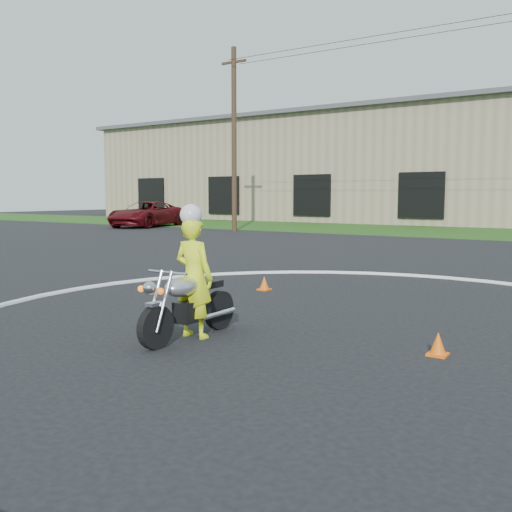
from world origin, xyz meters
The scene contains 7 objects.
ground centered at (0.00, 0.00, 0.00)m, with size 120.00×120.00×0.00m, color black.
course_markings centered at (2.17, 4.35, 0.01)m, with size 19.05×19.05×0.12m.
primary_motorcycle centered at (-1.36, 1.16, 0.49)m, with size 0.67×1.93×1.01m.
rider_primary_grp centered at (-1.36, 1.30, 0.91)m, with size 0.62×0.41×1.88m.
pickup_grp centered at (-22.28, 21.48, 0.81)m, with size 3.74×6.21×1.61m.
traffic_cones centered at (2.05, 1.60, 0.14)m, with size 15.43×10.19×0.30m.
warehouse centered at (-18.00, 39.99, 4.16)m, with size 41.00×17.00×8.30m.
Camera 1 is at (3.77, -4.78, 2.00)m, focal length 40.00 mm.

